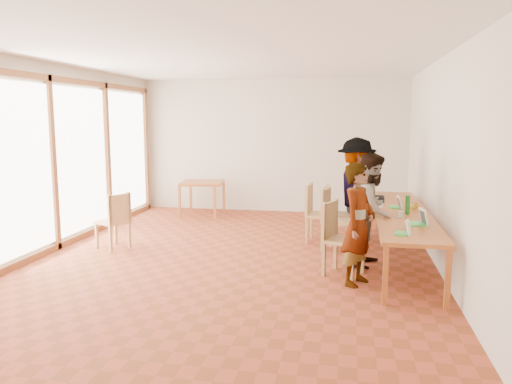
# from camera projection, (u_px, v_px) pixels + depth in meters

# --- Properties ---
(ground) EXTENTS (8.00, 8.00, 0.00)m
(ground) POSITION_uv_depth(u_px,v_px,m) (233.00, 258.00, 7.65)
(ground) COLOR #A54228
(ground) RESTS_ON ground
(wall_back) EXTENTS (6.00, 0.10, 3.00)m
(wall_back) POSITION_uv_depth(u_px,v_px,m) (272.00, 146.00, 11.32)
(wall_back) COLOR beige
(wall_back) RESTS_ON ground
(wall_front) EXTENTS (6.00, 0.10, 3.00)m
(wall_front) POSITION_uv_depth(u_px,v_px,m) (103.00, 208.00, 3.54)
(wall_front) COLOR beige
(wall_front) RESTS_ON ground
(wall_right) EXTENTS (0.10, 8.00, 3.00)m
(wall_right) POSITION_uv_depth(u_px,v_px,m) (443.00, 164.00, 6.89)
(wall_right) COLOR beige
(wall_right) RESTS_ON ground
(window_wall) EXTENTS (0.10, 8.00, 3.00)m
(window_wall) POSITION_uv_depth(u_px,v_px,m) (51.00, 158.00, 7.96)
(window_wall) COLOR white
(window_wall) RESTS_ON ground
(ceiling) EXTENTS (6.00, 8.00, 0.04)m
(ceiling) POSITION_uv_depth(u_px,v_px,m) (231.00, 56.00, 7.20)
(ceiling) COLOR white
(ceiling) RESTS_ON wall_back
(communal_table) EXTENTS (0.80, 4.00, 0.75)m
(communal_table) POSITION_uv_depth(u_px,v_px,m) (400.00, 214.00, 7.47)
(communal_table) COLOR #BF602A
(communal_table) RESTS_ON ground
(side_table) EXTENTS (0.90, 0.90, 0.75)m
(side_table) POSITION_uv_depth(u_px,v_px,m) (202.00, 185.00, 10.92)
(side_table) COLOR #BF602A
(side_table) RESTS_ON ground
(chair_near) EXTENTS (0.61, 0.61, 0.54)m
(chair_near) POSITION_uv_depth(u_px,v_px,m) (337.00, 230.00, 6.82)
(chair_near) COLOR tan
(chair_near) RESTS_ON ground
(chair_mid) EXTENTS (0.56, 0.56, 0.54)m
(chair_mid) POSITION_uv_depth(u_px,v_px,m) (332.00, 212.00, 8.08)
(chair_mid) COLOR tan
(chair_mid) RESTS_ON ground
(chair_far) EXTENTS (0.52, 0.52, 0.54)m
(chair_far) POSITION_uv_depth(u_px,v_px,m) (315.00, 207.00, 8.56)
(chair_far) COLOR tan
(chair_far) RESTS_ON ground
(chair_empty) EXTENTS (0.47, 0.47, 0.51)m
(chair_empty) POSITION_uv_depth(u_px,v_px,m) (332.00, 207.00, 8.75)
(chair_empty) COLOR tan
(chair_empty) RESTS_ON ground
(chair_spare) EXTENTS (0.58, 0.58, 0.49)m
(chair_spare) POSITION_uv_depth(u_px,v_px,m) (116.00, 215.00, 8.11)
(chair_spare) COLOR tan
(chair_spare) RESTS_ON ground
(person_near) EXTENTS (0.58, 0.68, 1.57)m
(person_near) POSITION_uv_depth(u_px,v_px,m) (358.00, 224.00, 6.36)
(person_near) COLOR gray
(person_near) RESTS_ON ground
(person_mid) EXTENTS (0.84, 0.95, 1.64)m
(person_mid) POSITION_uv_depth(u_px,v_px,m) (372.00, 210.00, 7.20)
(person_mid) COLOR gray
(person_mid) RESTS_ON ground
(person_far) EXTENTS (0.84, 1.25, 1.80)m
(person_far) POSITION_uv_depth(u_px,v_px,m) (356.00, 189.00, 8.75)
(person_far) COLOR gray
(person_far) RESTS_ON ground
(laptop_near) EXTENTS (0.22, 0.24, 0.18)m
(laptop_near) POSITION_uv_depth(u_px,v_px,m) (405.00, 231.00, 5.96)
(laptop_near) COLOR green
(laptop_near) RESTS_ON communal_table
(laptop_mid) EXTENTS (0.26, 0.29, 0.22)m
(laptop_mid) POSITION_uv_depth(u_px,v_px,m) (420.00, 220.00, 6.50)
(laptop_mid) COLOR green
(laptop_mid) RESTS_ON communal_table
(laptop_far) EXTENTS (0.21, 0.23, 0.18)m
(laptop_far) POSITION_uv_depth(u_px,v_px,m) (397.00, 204.00, 7.75)
(laptop_far) COLOR green
(laptop_far) RESTS_ON communal_table
(yellow_mug) EXTENTS (0.14, 0.14, 0.09)m
(yellow_mug) POSITION_uv_depth(u_px,v_px,m) (414.00, 206.00, 7.63)
(yellow_mug) COLOR gold
(yellow_mug) RESTS_ON communal_table
(green_bottle) EXTENTS (0.07, 0.07, 0.28)m
(green_bottle) POSITION_uv_depth(u_px,v_px,m) (408.00, 205.00, 7.19)
(green_bottle) COLOR #1D6D21
(green_bottle) RESTS_ON communal_table
(clear_glass) EXTENTS (0.07, 0.07, 0.09)m
(clear_glass) POSITION_uv_depth(u_px,v_px,m) (401.00, 214.00, 6.99)
(clear_glass) COLOR silver
(clear_glass) RESTS_ON communal_table
(condiment_cup) EXTENTS (0.08, 0.08, 0.06)m
(condiment_cup) POSITION_uv_depth(u_px,v_px,m) (381.00, 205.00, 7.77)
(condiment_cup) COLOR white
(condiment_cup) RESTS_ON communal_table
(pink_phone) EXTENTS (0.05, 0.10, 0.01)m
(pink_phone) POSITION_uv_depth(u_px,v_px,m) (397.00, 198.00, 8.68)
(pink_phone) COLOR #D33373
(pink_phone) RESTS_ON communal_table
(black_pouch) EXTENTS (0.16, 0.26, 0.09)m
(black_pouch) POSITION_uv_depth(u_px,v_px,m) (379.00, 199.00, 8.30)
(black_pouch) COLOR black
(black_pouch) RESTS_ON communal_table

